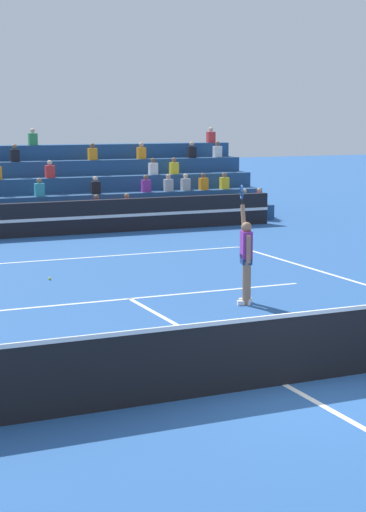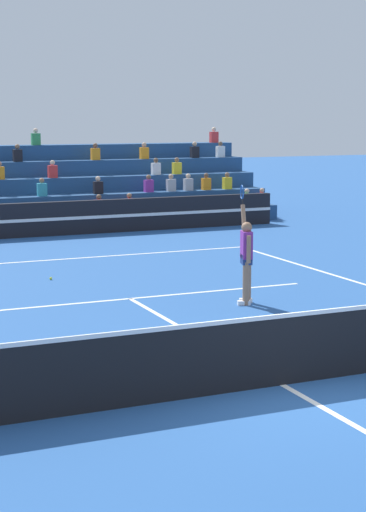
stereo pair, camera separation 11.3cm
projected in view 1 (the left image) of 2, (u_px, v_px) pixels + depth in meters
name	position (u px, v px, depth m)	size (l,w,h in m)	color
ground_plane	(285.00, 385.00, 12.39)	(120.00, 120.00, 0.00)	#285699
court_lines	(285.00, 384.00, 12.39)	(11.10, 23.90, 0.01)	white
tennis_net	(285.00, 348.00, 12.31)	(12.00, 0.10, 1.10)	slate
sponsor_banner_wall	(19.00, 220.00, 27.19)	(18.00, 0.26, 1.10)	black
tennis_player	(246.00, 257.00, 17.57)	(0.46, 1.01, 2.47)	#9E7051
tennis_ball	(50.00, 279.00, 20.26)	(0.07, 0.07, 0.07)	#C6DB33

